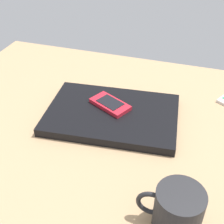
% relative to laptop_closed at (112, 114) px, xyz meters
% --- Properties ---
extents(desk_surface, '(1.20, 0.80, 0.03)m').
position_rel_laptop_closed_xyz_m(desk_surface, '(-0.06, 0.02, -0.03)').
color(desk_surface, tan).
rests_on(desk_surface, ground).
extents(laptop_closed, '(0.38, 0.27, 0.02)m').
position_rel_laptop_closed_xyz_m(laptop_closed, '(0.00, 0.00, 0.00)').
color(laptop_closed, black).
rests_on(laptop_closed, desk_surface).
extents(cell_phone_on_laptop, '(0.13, 0.10, 0.01)m').
position_rel_laptop_closed_xyz_m(cell_phone_on_laptop, '(0.01, -0.02, 0.02)').
color(cell_phone_on_laptop, red).
rests_on(cell_phone_on_laptop, laptop_closed).
extents(coffee_mug, '(0.12, 0.09, 0.09)m').
position_rel_laptop_closed_xyz_m(coffee_mug, '(-0.21, 0.28, 0.03)').
color(coffee_mug, '#262628').
rests_on(coffee_mug, desk_surface).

